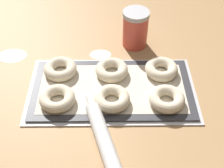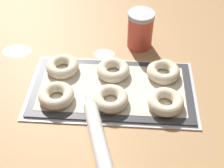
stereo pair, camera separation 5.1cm
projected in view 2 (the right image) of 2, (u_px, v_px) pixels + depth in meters
The scene contains 14 objects.
ground_plane at pixel (110, 90), 1.00m from camera, with size 2.80×2.80×0.00m, color #A87F51.
baking_tray at pixel (112, 89), 1.00m from camera, with size 0.53×0.29×0.01m.
baking_mat at pixel (112, 88), 0.99m from camera, with size 0.51×0.27×0.00m.
bagel_front_left at pixel (56, 96), 0.94m from camera, with size 0.11×0.11×0.03m.
bagel_front_center at pixel (110, 99), 0.93m from camera, with size 0.11×0.11×0.03m.
bagel_front_right at pixel (166, 102), 0.93m from camera, with size 0.11×0.11×0.03m.
bagel_back_left at pixel (62, 67), 1.04m from camera, with size 0.11×0.11×0.03m.
bagel_back_center at pixel (113, 70), 1.03m from camera, with size 0.11×0.11×0.03m.
bagel_back_right at pixel (163, 71), 1.02m from camera, with size 0.11×0.11×0.03m.
flour_canister at pixel (140, 30), 1.12m from camera, with size 0.09×0.09×0.14m.
rolling_pin at pixel (101, 152), 0.81m from camera, with size 0.14×0.41×0.04m.
flour_patch_near at pixel (17, 51), 1.14m from camera, with size 0.11×0.08×0.00m.
flour_patch_far at pixel (104, 54), 1.13m from camera, with size 0.08×0.06×0.00m.
flour_patch_side at pixel (17, 53), 1.13m from camera, with size 0.09×0.06×0.00m.
Camera 2 is at (0.05, -0.69, 0.72)m, focal length 50.00 mm.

